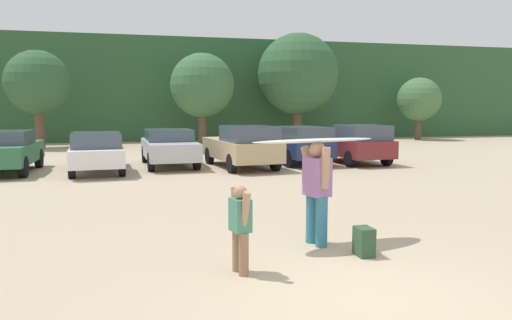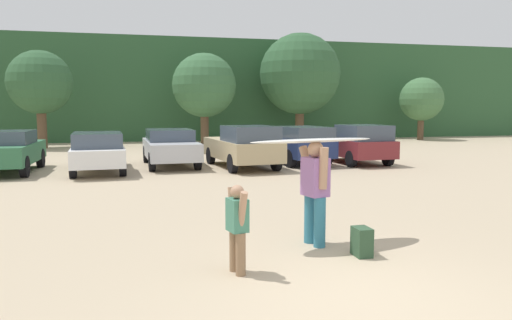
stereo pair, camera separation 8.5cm
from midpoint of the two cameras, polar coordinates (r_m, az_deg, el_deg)
ground_plane at (r=6.43m, az=12.05°, el=-15.04°), size 120.00×120.00×0.00m
hillside_ridge at (r=39.71m, az=-10.25°, el=7.77°), size 108.00×12.00×6.97m
tree_center_left at (r=30.04m, az=-23.60°, el=8.17°), size 3.51×3.51×5.41m
tree_center at (r=30.74m, az=-5.92°, el=8.54°), size 3.92×3.92×5.58m
tree_center_right at (r=32.72m, az=5.18°, el=9.85°), size 5.25×5.25×7.07m
tree_left at (r=36.58m, az=18.63°, el=6.63°), size 3.02×3.02×4.34m
parked_car_forest_green at (r=19.30m, az=-26.68°, el=1.00°), size 1.89×4.23×1.48m
parked_car_white at (r=18.34m, az=-17.66°, el=1.04°), size 2.01×4.82×1.43m
parked_car_silver at (r=19.62m, az=-9.77°, el=1.58°), size 2.02×4.63×1.43m
parked_car_tan at (r=18.65m, az=-1.34°, el=1.61°), size 2.30×4.71×1.62m
parked_car_navy at (r=20.22m, az=4.54°, el=1.91°), size 2.38×4.68×1.54m
parked_car_maroon at (r=20.58m, az=11.65°, el=1.86°), size 1.98×4.04×1.59m
person_adult at (r=8.28m, az=7.13°, el=-3.10°), size 0.40×0.80×1.74m
person_child at (r=6.87m, az=-1.82°, el=-7.36°), size 0.29×0.55×1.25m
surfboard_white at (r=8.33m, az=6.90°, el=2.25°), size 2.41×1.11×0.12m
backpack_dropped at (r=7.94m, az=12.43°, el=-9.21°), size 0.24×0.34×0.45m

